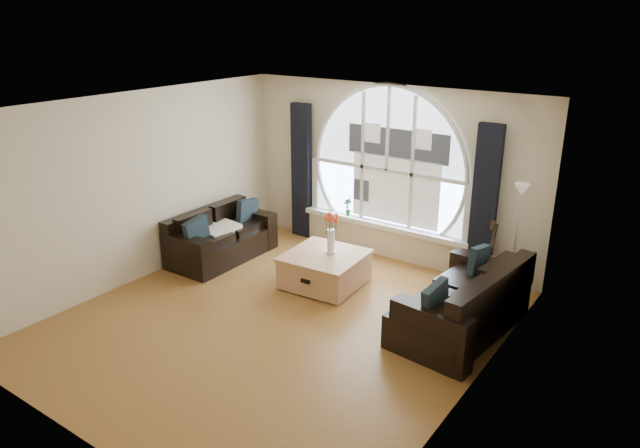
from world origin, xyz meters
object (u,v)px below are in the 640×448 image
at_px(sofa_right, 460,301).
at_px(vase_flowers, 331,227).
at_px(sofa_left, 222,234).
at_px(floor_lamp, 515,241).
at_px(coffee_chest, 325,268).
at_px(potted_plant, 348,207).
at_px(guitar, 492,255).

height_order(sofa_right, vase_flowers, vase_flowers).
distance_m(sofa_left, floor_lamp, 4.40).
xyz_separation_m(sofa_left, vase_flowers, (1.93, 0.23, 0.46)).
distance_m(sofa_left, coffee_chest, 1.90).
bearing_deg(potted_plant, sofa_right, -30.60).
bearing_deg(floor_lamp, sofa_left, -162.08).
distance_m(sofa_left, vase_flowers, 1.99).
relative_size(sofa_left, vase_flowers, 2.46).
bearing_deg(coffee_chest, guitar, 27.24).
bearing_deg(sofa_right, potted_plant, 155.92).
height_order(sofa_left, floor_lamp, floor_lamp).
distance_m(coffee_chest, vase_flowers, 0.61).
xyz_separation_m(sofa_left, guitar, (3.88, 1.34, 0.13)).
relative_size(sofa_left, guitar, 1.63).
bearing_deg(floor_lamp, sofa_right, -98.52).
bearing_deg(coffee_chest, sofa_right, -7.16).
bearing_deg(potted_plant, coffee_chest, -69.47).
height_order(sofa_right, guitar, guitar).
bearing_deg(guitar, sofa_left, -144.37).
distance_m(coffee_chest, floor_lamp, 2.64).
xyz_separation_m(sofa_right, vase_flowers, (-2.04, 0.21, 0.46)).
height_order(guitar, potted_plant, guitar).
relative_size(guitar, potted_plant, 3.73).
distance_m(coffee_chest, guitar, 2.34).
bearing_deg(guitar, vase_flowers, -133.69).
bearing_deg(guitar, floor_lamp, 18.45).
bearing_deg(sofa_right, sofa_left, -173.21).
bearing_deg(sofa_right, coffee_chest, -176.59).
bearing_deg(vase_flowers, guitar, 29.73).
height_order(sofa_left, coffee_chest, sofa_left).
distance_m(sofa_right, vase_flowers, 2.10).
distance_m(sofa_right, coffee_chest, 2.09).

